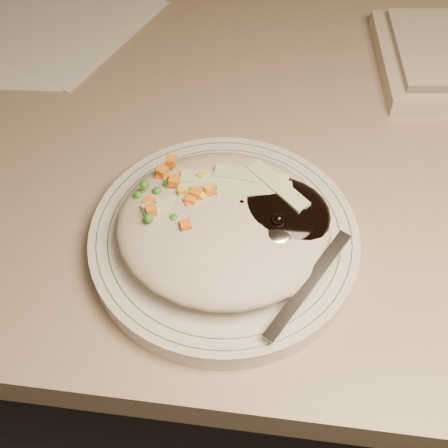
# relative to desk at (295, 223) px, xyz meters

# --- Properties ---
(desk) EXTENTS (1.40, 0.70, 0.74)m
(desk) POSITION_rel_desk_xyz_m (0.00, 0.00, 0.00)
(desk) COLOR gray
(desk) RESTS_ON ground
(plate) EXTENTS (0.25, 0.25, 0.02)m
(plate) POSITION_rel_desk_xyz_m (-0.07, -0.19, 0.21)
(plate) COLOR silver
(plate) RESTS_ON desk
(plate_rim) EXTENTS (0.24, 0.24, 0.00)m
(plate_rim) POSITION_rel_desk_xyz_m (-0.07, -0.19, 0.22)
(plate_rim) COLOR #144723
(plate_rim) RESTS_ON plate
(meal) EXTENTS (0.21, 0.19, 0.05)m
(meal) POSITION_rel_desk_xyz_m (-0.07, -0.19, 0.24)
(meal) COLOR #BCB398
(meal) RESTS_ON plate
(papers) EXTENTS (0.40, 0.33, 0.00)m
(papers) POSITION_rel_desk_xyz_m (-0.41, 0.13, 0.20)
(papers) COLOR white
(papers) RESTS_ON desk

